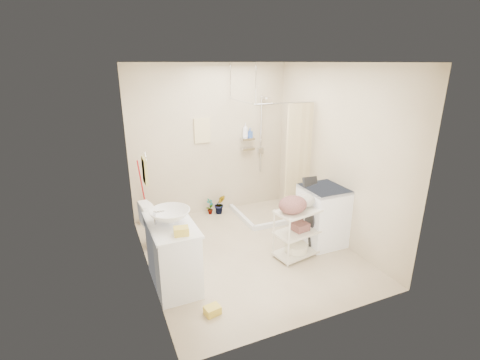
# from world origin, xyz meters

# --- Properties ---
(floor) EXTENTS (3.20, 3.20, 0.00)m
(floor) POSITION_xyz_m (0.00, 0.00, 0.00)
(floor) COLOR #C0B090
(floor) RESTS_ON ground
(ceiling) EXTENTS (2.80, 3.20, 0.04)m
(ceiling) POSITION_xyz_m (0.00, 0.00, 2.60)
(ceiling) COLOR silver
(ceiling) RESTS_ON ground
(wall_back) EXTENTS (2.80, 0.04, 2.60)m
(wall_back) POSITION_xyz_m (0.00, 1.60, 1.30)
(wall_back) COLOR beige
(wall_back) RESTS_ON ground
(wall_front) EXTENTS (2.80, 0.04, 2.60)m
(wall_front) POSITION_xyz_m (0.00, -1.60, 1.30)
(wall_front) COLOR beige
(wall_front) RESTS_ON ground
(wall_left) EXTENTS (0.04, 3.20, 2.60)m
(wall_left) POSITION_xyz_m (-1.40, 0.00, 1.30)
(wall_left) COLOR beige
(wall_left) RESTS_ON ground
(wall_right) EXTENTS (0.04, 3.20, 2.60)m
(wall_right) POSITION_xyz_m (1.40, 0.00, 1.30)
(wall_right) COLOR beige
(wall_right) RESTS_ON ground
(vanity) EXTENTS (0.53, 0.94, 0.82)m
(vanity) POSITION_xyz_m (-1.16, -0.34, 0.41)
(vanity) COLOR white
(vanity) RESTS_ON ground
(sink) EXTENTS (0.51, 0.51, 0.16)m
(sink) POSITION_xyz_m (-1.16, -0.32, 0.90)
(sink) COLOR white
(sink) RESTS_ON vanity
(counter_basket) EXTENTS (0.18, 0.15, 0.09)m
(counter_basket) POSITION_xyz_m (-1.11, -0.66, 0.86)
(counter_basket) COLOR gold
(counter_basket) RESTS_ON vanity
(floor_basket) EXTENTS (0.27, 0.23, 0.13)m
(floor_basket) POSITION_xyz_m (-0.91, -1.05, 0.06)
(floor_basket) COLOR yellow
(floor_basket) RESTS_ON ground
(toilet) EXTENTS (0.73, 0.46, 0.70)m
(toilet) POSITION_xyz_m (-1.04, 0.70, 0.35)
(toilet) COLOR white
(toilet) RESTS_ON ground
(mop) EXTENTS (0.13, 0.13, 1.14)m
(mop) POSITION_xyz_m (-1.27, 1.50, 0.57)
(mop) COLOR #AE1117
(mop) RESTS_ON ground
(potted_plant_a) EXTENTS (0.19, 0.18, 0.29)m
(potted_plant_a) POSITION_xyz_m (-0.09, 1.45, 0.15)
(potted_plant_a) COLOR #9B3C23
(potted_plant_a) RESTS_ON ground
(potted_plant_b) EXTENTS (0.22, 0.19, 0.36)m
(potted_plant_b) POSITION_xyz_m (0.08, 1.41, 0.18)
(potted_plant_b) COLOR brown
(potted_plant_b) RESTS_ON ground
(hanging_towel) EXTENTS (0.28, 0.03, 0.42)m
(hanging_towel) POSITION_xyz_m (-0.15, 1.58, 1.50)
(hanging_towel) COLOR beige
(hanging_towel) RESTS_ON wall_back
(towel_ring) EXTENTS (0.04, 0.22, 0.34)m
(towel_ring) POSITION_xyz_m (-1.38, -0.20, 1.47)
(towel_ring) COLOR #D5CA77
(towel_ring) RESTS_ON wall_left
(tp_holder) EXTENTS (0.08, 0.12, 0.14)m
(tp_holder) POSITION_xyz_m (-1.36, 0.05, 0.72)
(tp_holder) COLOR white
(tp_holder) RESTS_ON wall_left
(shower) EXTENTS (1.10, 1.10, 2.10)m
(shower) POSITION_xyz_m (0.85, 1.05, 1.05)
(shower) COLOR silver
(shower) RESTS_ON ground
(shampoo_bottle_a) EXTENTS (0.13, 0.13, 0.26)m
(shampoo_bottle_a) POSITION_xyz_m (0.63, 1.52, 1.45)
(shampoo_bottle_a) COLOR white
(shampoo_bottle_a) RESTS_ON shower
(shampoo_bottle_b) EXTENTS (0.10, 0.10, 0.17)m
(shampoo_bottle_b) POSITION_xyz_m (0.72, 1.53, 1.40)
(shampoo_bottle_b) COLOR #365AAA
(shampoo_bottle_b) RESTS_ON shower
(washing_machine) EXTENTS (0.60, 0.62, 0.88)m
(washing_machine) POSITION_xyz_m (1.14, -0.19, 0.44)
(washing_machine) COLOR white
(washing_machine) RESTS_ON ground
(laundry_rack) EXTENTS (0.66, 0.46, 0.84)m
(laundry_rack) POSITION_xyz_m (0.57, -0.38, 0.42)
(laundry_rack) COLOR beige
(laundry_rack) RESTS_ON ground
(ironing_board) EXTENTS (0.31, 0.17, 1.05)m
(ironing_board) POSITION_xyz_m (0.98, -0.14, 0.53)
(ironing_board) COLOR black
(ironing_board) RESTS_ON ground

